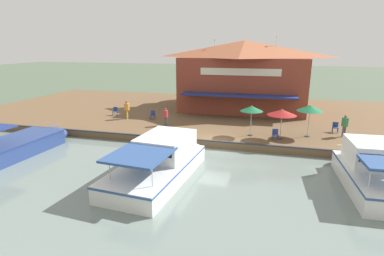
{
  "coord_description": "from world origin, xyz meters",
  "views": [
    {
      "loc": [
        21.14,
        3.88,
        7.55
      ],
      "look_at": [
        -1.0,
        -1.97,
        1.3
      ],
      "focal_mm": 28.0,
      "sensor_mm": 36.0,
      "label": 1
    }
  ],
  "objects_px": {
    "cafe_chair_facing_river": "(335,127)",
    "cafe_chair_far_corner_seat": "(115,111)",
    "patio_umbrella_by_entrance": "(282,112)",
    "cafe_chair_mid_patio": "(275,134)",
    "waterfront_restaurant": "(243,75)",
    "person_near_entrance": "(165,115)",
    "person_mid_patio": "(345,123)",
    "motorboat_outer_channel": "(370,169)",
    "motorboat_distant_upstream": "(163,159)",
    "tree_downstream_bank": "(211,71)",
    "patio_umbrella_back_row": "(252,109)",
    "patio_umbrella_mid_patio_right": "(310,108)",
    "person_at_quay_edge": "(127,107)",
    "cafe_chair_under_first_umbrella": "(153,114)",
    "motorboat_far_downstream": "(18,144)"
  },
  "relations": [
    {
      "from": "cafe_chair_under_first_umbrella",
      "to": "person_at_quay_edge",
      "type": "distance_m",
      "value": 2.63
    },
    {
      "from": "motorboat_distant_upstream",
      "to": "person_at_quay_edge",
      "type": "bearing_deg",
      "value": -143.74
    },
    {
      "from": "cafe_chair_mid_patio",
      "to": "motorboat_outer_channel",
      "type": "xyz_separation_m",
      "value": [
        5.39,
        5.05,
        -0.14
      ]
    },
    {
      "from": "waterfront_restaurant",
      "to": "person_mid_patio",
      "type": "distance_m",
      "value": 13.09
    },
    {
      "from": "patio_umbrella_mid_patio_right",
      "to": "cafe_chair_mid_patio",
      "type": "relative_size",
      "value": 3.05
    },
    {
      "from": "cafe_chair_mid_patio",
      "to": "motorboat_far_downstream",
      "type": "relative_size",
      "value": 0.09
    },
    {
      "from": "patio_umbrella_by_entrance",
      "to": "cafe_chair_under_first_umbrella",
      "type": "relative_size",
      "value": 2.79
    },
    {
      "from": "patio_umbrella_mid_patio_right",
      "to": "person_at_quay_edge",
      "type": "distance_m",
      "value": 16.82
    },
    {
      "from": "cafe_chair_mid_patio",
      "to": "person_mid_patio",
      "type": "height_order",
      "value": "person_mid_patio"
    },
    {
      "from": "patio_umbrella_by_entrance",
      "to": "motorboat_distant_upstream",
      "type": "height_order",
      "value": "patio_umbrella_by_entrance"
    },
    {
      "from": "patio_umbrella_back_row",
      "to": "motorboat_distant_upstream",
      "type": "relative_size",
      "value": 0.26
    },
    {
      "from": "person_near_entrance",
      "to": "person_mid_patio",
      "type": "distance_m",
      "value": 14.89
    },
    {
      "from": "cafe_chair_facing_river",
      "to": "motorboat_outer_channel",
      "type": "height_order",
      "value": "motorboat_outer_channel"
    },
    {
      "from": "patio_umbrella_mid_patio_right",
      "to": "person_at_quay_edge",
      "type": "bearing_deg",
      "value": -96.51
    },
    {
      "from": "waterfront_restaurant",
      "to": "cafe_chair_mid_patio",
      "type": "bearing_deg",
      "value": 17.71
    },
    {
      "from": "patio_umbrella_back_row",
      "to": "motorboat_outer_channel",
      "type": "xyz_separation_m",
      "value": [
        6.11,
        6.98,
        -1.87
      ]
    },
    {
      "from": "patio_umbrella_by_entrance",
      "to": "person_mid_patio",
      "type": "height_order",
      "value": "patio_umbrella_by_entrance"
    },
    {
      "from": "cafe_chair_mid_patio",
      "to": "person_near_entrance",
      "type": "bearing_deg",
      "value": -101.43
    },
    {
      "from": "waterfront_restaurant",
      "to": "tree_downstream_bank",
      "type": "xyz_separation_m",
      "value": [
        -4.92,
        -4.67,
        -0.07
      ]
    },
    {
      "from": "person_mid_patio",
      "to": "motorboat_outer_channel",
      "type": "height_order",
      "value": "motorboat_outer_channel"
    },
    {
      "from": "cafe_chair_mid_patio",
      "to": "tree_downstream_bank",
      "type": "distance_m",
      "value": 18.69
    },
    {
      "from": "cafe_chair_far_corner_seat",
      "to": "person_near_entrance",
      "type": "bearing_deg",
      "value": 67.48
    },
    {
      "from": "cafe_chair_facing_river",
      "to": "person_near_entrance",
      "type": "bearing_deg",
      "value": -83.81
    },
    {
      "from": "motorboat_far_downstream",
      "to": "person_near_entrance",
      "type": "bearing_deg",
      "value": 134.37
    },
    {
      "from": "patio_umbrella_by_entrance",
      "to": "motorboat_far_downstream",
      "type": "relative_size",
      "value": 0.26
    },
    {
      "from": "cafe_chair_facing_river",
      "to": "motorboat_outer_channel",
      "type": "relative_size",
      "value": 0.11
    },
    {
      "from": "cafe_chair_far_corner_seat",
      "to": "waterfront_restaurant",
      "type": "bearing_deg",
      "value": 118.74
    },
    {
      "from": "cafe_chair_facing_river",
      "to": "patio_umbrella_by_entrance",
      "type": "bearing_deg",
      "value": -55.3
    },
    {
      "from": "cafe_chair_facing_river",
      "to": "person_mid_patio",
      "type": "distance_m",
      "value": 1.42
    },
    {
      "from": "patio_umbrella_mid_patio_right",
      "to": "tree_downstream_bank",
      "type": "bearing_deg",
      "value": -143.86
    },
    {
      "from": "cafe_chair_under_first_umbrella",
      "to": "tree_downstream_bank",
      "type": "relative_size",
      "value": 0.15
    },
    {
      "from": "person_at_quay_edge",
      "to": "cafe_chair_under_first_umbrella",
      "type": "bearing_deg",
      "value": 101.32
    },
    {
      "from": "person_near_entrance",
      "to": "tree_downstream_bank",
      "type": "bearing_deg",
      "value": 174.97
    },
    {
      "from": "patio_umbrella_back_row",
      "to": "tree_downstream_bank",
      "type": "bearing_deg",
      "value": -157.81
    },
    {
      "from": "cafe_chair_facing_river",
      "to": "motorboat_outer_channel",
      "type": "distance_m",
      "value": 8.91
    },
    {
      "from": "cafe_chair_under_first_umbrella",
      "to": "patio_umbrella_back_row",
      "type": "bearing_deg",
      "value": 71.45
    },
    {
      "from": "cafe_chair_facing_river",
      "to": "patio_umbrella_mid_patio_right",
      "type": "bearing_deg",
      "value": -50.83
    },
    {
      "from": "patio_umbrella_back_row",
      "to": "cafe_chair_under_first_umbrella",
      "type": "bearing_deg",
      "value": -108.55
    },
    {
      "from": "cafe_chair_far_corner_seat",
      "to": "motorboat_far_downstream",
      "type": "distance_m",
      "value": 11.03
    },
    {
      "from": "cafe_chair_far_corner_seat",
      "to": "motorboat_far_downstream",
      "type": "bearing_deg",
      "value": -9.52
    },
    {
      "from": "motorboat_outer_channel",
      "to": "motorboat_distant_upstream",
      "type": "bearing_deg",
      "value": -82.9
    },
    {
      "from": "cafe_chair_far_corner_seat",
      "to": "person_at_quay_edge",
      "type": "height_order",
      "value": "person_at_quay_edge"
    },
    {
      "from": "cafe_chair_mid_patio",
      "to": "motorboat_distant_upstream",
      "type": "relative_size",
      "value": 0.09
    },
    {
      "from": "waterfront_restaurant",
      "to": "person_near_entrance",
      "type": "xyz_separation_m",
      "value": [
        9.54,
        -5.94,
        -2.85
      ]
    },
    {
      "from": "patio_umbrella_by_entrance",
      "to": "cafe_chair_mid_patio",
      "type": "distance_m",
      "value": 1.72
    },
    {
      "from": "motorboat_distant_upstream",
      "to": "tree_downstream_bank",
      "type": "bearing_deg",
      "value": -175.75
    },
    {
      "from": "cafe_chair_under_first_umbrella",
      "to": "person_at_quay_edge",
      "type": "xyz_separation_m",
      "value": [
        0.5,
        -2.5,
        0.67
      ]
    },
    {
      "from": "cafe_chair_facing_river",
      "to": "cafe_chair_far_corner_seat",
      "type": "bearing_deg",
      "value": -93.1
    },
    {
      "from": "motorboat_far_downstream",
      "to": "cafe_chair_far_corner_seat",
      "type": "bearing_deg",
      "value": 170.48
    },
    {
      "from": "person_mid_patio",
      "to": "person_at_quay_edge",
      "type": "bearing_deg",
      "value": -93.42
    }
  ]
}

